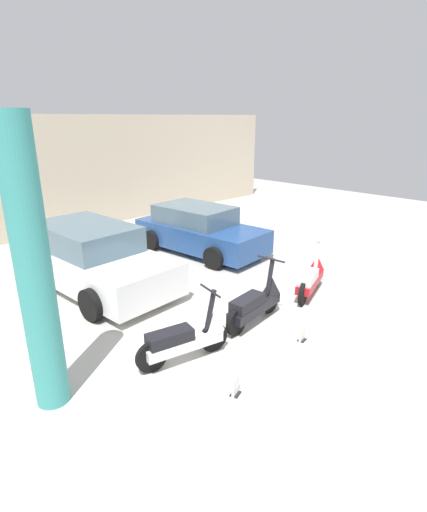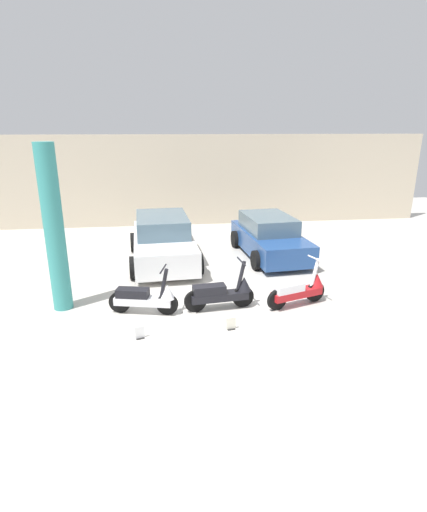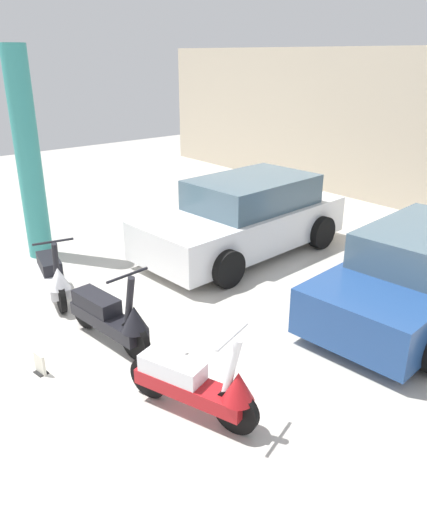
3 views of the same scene
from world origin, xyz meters
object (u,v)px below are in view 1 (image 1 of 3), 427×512
object	(u,v)px
support_column_side	(34,272)
placard_near_left_scooter	(236,387)
car_rear_left	(92,258)
car_rear_center	(199,230)
scooter_front_center	(311,276)
scooter_front_right	(257,302)
scooter_front_left	(187,337)
placard_near_right_scooter	(302,334)

from	to	relation	value
support_column_side	placard_near_left_scooter	bearing A→B (deg)	-42.11
car_rear_left	car_rear_center	world-z (taller)	car_rear_left
scooter_front_center	placard_near_left_scooter	distance (m)	3.76
car_rear_left	car_rear_center	xyz separation A→B (m)	(3.36, 0.19, -0.06)
scooter_front_right	car_rear_center	size ratio (longest dim) A/B	0.42
scooter_front_center	car_rear_left	xyz separation A→B (m)	(-3.10, 3.58, 0.28)
scooter_front_left	placard_near_right_scooter	bearing A→B (deg)	-15.70
scooter_front_right	placard_near_left_scooter	size ratio (longest dim) A/B	6.20
car_rear_left	support_column_side	world-z (taller)	support_column_side
scooter_front_right	support_column_side	size ratio (longest dim) A/B	0.44
scooter_front_center	support_column_side	bearing A→B (deg)	156.02
placard_near_left_scooter	scooter_front_left	bearing A→B (deg)	84.91
scooter_front_center	support_column_side	xyz separation A→B (m)	(-5.39, 0.52, 1.45)
scooter_front_left	car_rear_left	size ratio (longest dim) A/B	0.37
scooter_front_center	scooter_front_left	bearing A→B (deg)	161.84
scooter_front_center	car_rear_left	world-z (taller)	car_rear_left
car_rear_left	scooter_front_center	bearing A→B (deg)	37.41
scooter_front_right	placard_near_left_scooter	xyz separation A→B (m)	(-1.80, -1.12, -0.28)
scooter_front_center	car_rear_center	size ratio (longest dim) A/B	0.39
scooter_front_right	car_rear_left	bearing A→B (deg)	103.85
placard_near_left_scooter	placard_near_right_scooter	size ratio (longest dim) A/B	1.00
car_rear_left	placard_near_right_scooter	size ratio (longest dim) A/B	16.17
car_rear_left	placard_near_right_scooter	world-z (taller)	car_rear_left
scooter_front_center	car_rear_center	xyz separation A→B (m)	(0.27, 3.77, 0.22)
placard_near_left_scooter	scooter_front_right	bearing A→B (deg)	31.97
scooter_front_left	scooter_front_right	distance (m)	1.70
scooter_front_right	placard_near_right_scooter	size ratio (longest dim) A/B	6.20
scooter_front_left	scooter_front_center	world-z (taller)	scooter_front_center
placard_near_left_scooter	scooter_front_center	bearing A→B (deg)	17.17
scooter_front_left	car_rear_center	world-z (taller)	car_rear_center
placard_near_left_scooter	placard_near_right_scooter	xyz separation A→B (m)	(1.83, 0.15, 0.00)
scooter_front_right	scooter_front_center	distance (m)	1.79
placard_near_left_scooter	placard_near_right_scooter	bearing A→B (deg)	4.56
support_column_side	car_rear_left	bearing A→B (deg)	53.03
scooter_front_right	car_rear_left	size ratio (longest dim) A/B	0.38
car_rear_center	placard_near_left_scooter	world-z (taller)	car_rear_center
scooter_front_left	car_rear_center	distance (m)	5.34
scooter_front_left	support_column_side	bearing A→B (deg)	177.03
car_rear_center	placard_near_right_scooter	size ratio (longest dim) A/B	14.87
support_column_side	placard_near_right_scooter	bearing A→B (deg)	-22.23
car_rear_center	placard_near_right_scooter	bearing A→B (deg)	-28.09
placard_near_right_scooter	placard_near_left_scooter	bearing A→B (deg)	-175.44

